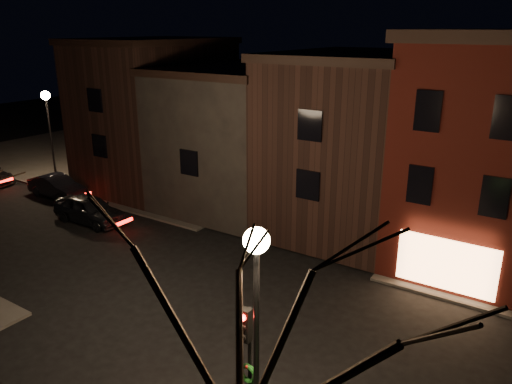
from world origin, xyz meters
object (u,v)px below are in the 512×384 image
Objects in this scene: bare_tree_right at (239,318)px; parked_car_a at (89,209)px; parked_car_b at (57,187)px; traffic_signal at (247,355)px; street_lamp_near at (256,286)px; street_lamp_far at (48,112)px.

bare_tree_right is 22.33m from parked_car_a.
parked_car_a is 1.05× the size of parked_car_b.
traffic_signal is 0.48× the size of bare_tree_right.
traffic_signal reaches higher than parked_car_b.
street_lamp_near is 1.00× the size of street_lamp_far.
parked_car_a is at bearing 153.66° from traffic_signal.
traffic_signal is (-0.60, 0.49, -2.37)m from street_lamp_near.
traffic_signal is at bearing 140.63° from street_lamp_near.
bare_tree_right is at bearing -29.02° from street_lamp_far.
bare_tree_right is at bearing -122.12° from parked_car_a.
traffic_signal is 24.28m from parked_car_b.
street_lamp_near is 2.98m from bare_tree_right.
street_lamp_far is at bearing 150.98° from bare_tree_right.
parked_car_b is at bearing 155.65° from traffic_signal.
parked_car_b is at bearing -34.05° from street_lamp_far.
bare_tree_right is 27.75m from parked_car_b.
street_lamp_far is at bearing 154.55° from traffic_signal.
traffic_signal is at bearing -117.25° from parked_car_a.
parked_car_b is (-22.03, 9.97, -2.08)m from traffic_signal.
parked_car_a is (-16.64, 8.24, -2.02)m from traffic_signal.
bare_tree_right reaches higher than street_lamp_far.
traffic_signal is (24.60, -11.71, -2.37)m from street_lamp_far.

